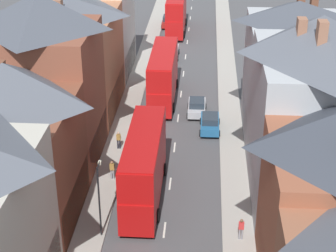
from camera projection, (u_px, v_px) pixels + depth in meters
pavement_left at (129, 108)px, 57.18m from camera, size 2.20×104.00×0.14m
pavement_right at (230, 110)px, 56.56m from camera, size 2.20×104.00×0.14m
centre_line_dashes at (178, 118)px, 55.12m from camera, size 0.14×97.80×0.01m
terrace_row_left at (17, 132)px, 38.12m from camera, size 8.00×66.72×14.27m
terrace_row_right at (334, 190)px, 32.64m from camera, size 8.00×49.52×14.26m
double_decker_bus_lead at (163, 75)px, 57.85m from camera, size 2.74×10.80×5.30m
double_decker_bus_mid_street at (144, 165)px, 41.45m from camera, size 2.74×10.80×5.30m
double_decker_bus_far_approaching at (176, 12)px, 79.64m from camera, size 2.74×10.80×5.30m
car_near_blue at (210, 123)px, 52.36m from camera, size 1.90×4.05×1.61m
car_parked_left_a at (168, 21)px, 82.79m from camera, size 1.90×4.49×1.64m
car_parked_left_b at (171, 51)px, 70.57m from camera, size 1.90×4.58×1.68m
car_parked_right_b at (197, 107)px, 55.59m from camera, size 1.90×3.87×1.60m
pedestrian_mid_right at (241, 228)px, 37.54m from camera, size 0.36×0.22×1.61m
pedestrian_far_left at (112, 169)px, 44.41m from camera, size 0.36×0.22×1.61m
pedestrian_far_right at (119, 139)px, 48.92m from camera, size 0.36×0.22×1.61m
street_lamp at (99, 196)px, 37.08m from camera, size 0.20×1.12×5.50m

